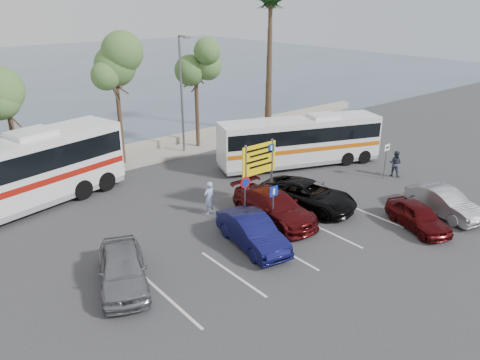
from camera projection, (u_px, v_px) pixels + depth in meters
ground at (287, 234)px, 22.10m from camera, size 120.00×120.00×0.00m
kerb_strip at (144, 159)px, 32.19m from camera, size 44.00×2.40×0.15m
seawall at (131, 149)px, 33.56m from camera, size 48.00×0.80×0.60m
tree_left at (4, 85)px, 25.33m from camera, size 3.20×3.20×7.20m
tree_mid at (115, 63)px, 28.92m from camera, size 3.20×3.20×8.00m
tree_right at (195, 63)px, 32.62m from camera, size 3.20×3.20×7.40m
palm_tree at (271, 6)px, 35.39m from camera, size 4.80×4.80×11.20m
street_lamp_right at (182, 89)px, 31.96m from camera, size 0.45×1.15×8.01m
direction_sign at (259, 164)px, 24.12m from camera, size 2.20×0.12×3.60m
sign_no_stop at (245, 191)px, 22.90m from camera, size 0.60×0.08×2.35m
sign_parking at (273, 202)px, 22.02m from camera, size 0.50×0.07×2.25m
sign_taxi at (386, 157)px, 28.42m from camera, size 0.50×0.07×2.20m
lane_markings at (284, 250)px, 20.71m from camera, size 12.02×4.20×0.01m
coach_bus_left at (1, 181)px, 23.30m from camera, size 13.37×5.76×4.08m
coach_bus_right at (300, 143)px, 30.66m from camera, size 10.87×5.94×3.35m
car_silver_a at (122, 269)px, 17.91m from camera, size 3.29×4.75×1.50m
car_blue at (252, 232)px, 20.80m from camera, size 2.24×4.56×1.44m
car_maroon at (274, 207)px, 23.23m from camera, size 2.32×5.21×1.49m
car_red at (418, 216)px, 22.48m from camera, size 2.72×4.01×1.27m
suv_black at (307, 195)px, 24.65m from camera, size 3.62×5.68×1.46m
car_silver_b at (444, 202)px, 23.87m from camera, size 2.32×4.40×1.38m
pedestrian_near at (209, 198)px, 23.83m from camera, size 0.71×0.53×1.79m
pedestrian_far at (395, 163)px, 29.04m from camera, size 0.83×0.95×1.66m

